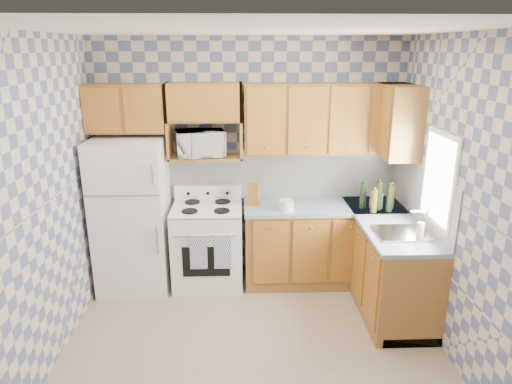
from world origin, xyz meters
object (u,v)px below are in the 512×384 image
at_px(microwave, 200,143).
at_px(electric_kettle, 376,200).
at_px(stove_body, 208,246).
at_px(refrigerator, 132,215).

xyz_separation_m(microwave, electric_kettle, (1.90, -0.25, -0.58)).
xyz_separation_m(stove_body, electric_kettle, (1.84, -0.09, 0.56)).
height_order(microwave, electric_kettle, microwave).
bearing_deg(refrigerator, microwave, 14.11).
bearing_deg(stove_body, microwave, 110.58).
xyz_separation_m(stove_body, microwave, (-0.06, 0.16, 1.14)).
bearing_deg(microwave, refrigerator, -178.52).
bearing_deg(refrigerator, electric_kettle, -1.32).
bearing_deg(electric_kettle, microwave, 172.56).
relative_size(stove_body, microwave, 1.77).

